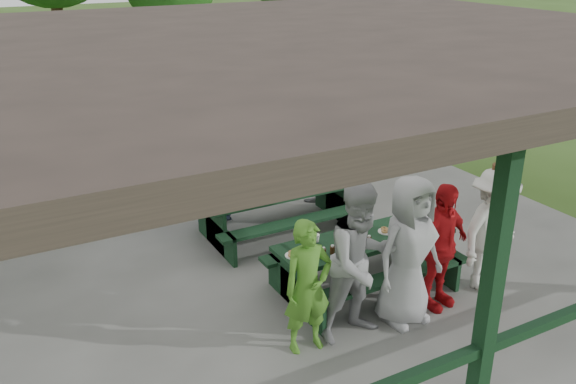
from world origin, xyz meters
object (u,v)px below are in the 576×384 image
picnic_table_far (281,206)px  contestant_grey_left (361,262)px  contestant_green (308,287)px  contestant_white_fedora (491,230)px  contestant_grey_mid (409,251)px  contestant_red (440,247)px  spectator_blue (146,169)px  pickup_truck (133,90)px  spectator_lblue (214,177)px  picnic_table_near (364,256)px  spectator_grey (314,157)px

picnic_table_far → contestant_grey_left: size_ratio=1.33×
contestant_green → contestant_white_fedora: size_ratio=0.90×
contestant_grey_left → contestant_grey_mid: (0.67, -0.02, -0.02)m
contestant_red → contestant_white_fedora: contestant_white_fedora is taller
spectator_blue → pickup_truck: 7.47m
contestant_red → spectator_lblue: 4.00m
picnic_table_near → picnic_table_far: (-0.19, 2.00, 0.00)m
contestant_green → spectator_grey: (2.31, 3.72, 0.01)m
picnic_table_near → pickup_truck: (-0.11, 10.75, 0.12)m
contestant_grey_mid → contestant_green: bearing=172.0°
contestant_grey_mid → spectator_grey: (0.99, 3.80, -0.14)m
contestant_red → picnic_table_near: bearing=116.4°
spectator_blue → pickup_truck: size_ratio=0.37×
contestant_green → spectator_grey: spectator_grey is taller
picnic_table_near → spectator_grey: 3.13m
contestant_grey_left → pickup_truck: (0.55, 11.58, -0.37)m
spectator_blue → spectator_grey: 2.91m
contestant_green → spectator_blue: spectator_blue is taller
contestant_white_fedora → spectator_lblue: 4.39m
picnic_table_near → spectator_lblue: (-0.91, 2.94, 0.30)m
spectator_blue → spectator_lblue: bearing=169.9°
contestant_red → spectator_blue: bearing=110.5°
spectator_lblue → spectator_grey: size_ratio=0.97×
contestant_grey_mid → contestant_red: bearing=2.2°
picnic_table_near → contestant_grey_left: 1.16m
contestant_grey_mid → picnic_table_far: bearing=89.5°
contestant_red → spectator_blue: spectator_blue is taller
contestant_red → contestant_white_fedora: 0.87m
picnic_table_near → contestant_green: (-1.31, -0.77, 0.32)m
picnic_table_near → contestant_green: 1.55m
contestant_grey_left → contestant_grey_mid: bearing=-3.9°
contestant_grey_left → picnic_table_near: bearing=49.5°
pickup_truck → spectator_lblue: bearing=156.8°
contestant_grey_mid → contestant_red: size_ratio=1.13×
contestant_green → contestant_grey_mid: 1.33m
picnic_table_far → contestant_green: (-1.13, -2.77, 0.32)m
spectator_lblue → contestant_grey_left: bearing=82.9°
spectator_lblue → spectator_grey: spectator_grey is taller
picnic_table_far → contestant_grey_mid: 2.89m
spectator_blue → contestant_red: bearing=139.6°
contestant_green → pickup_truck: (1.20, 11.52, -0.20)m
spectator_blue → contestant_white_fedora: bearing=147.8°
contestant_white_fedora → contestant_grey_mid: bearing=168.4°
contestant_grey_left → contestant_red: (1.22, 0.04, -0.13)m
spectator_blue → contestant_grey_left: bearing=125.7°
picnic_table_near → contestant_grey_mid: 0.97m
spectator_grey → spectator_lblue: bearing=-20.6°
contestant_white_fedora → spectator_blue: spectator_blue is taller
picnic_table_near → contestant_red: size_ratio=1.47×
picnic_table_near → spectator_blue: 3.98m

